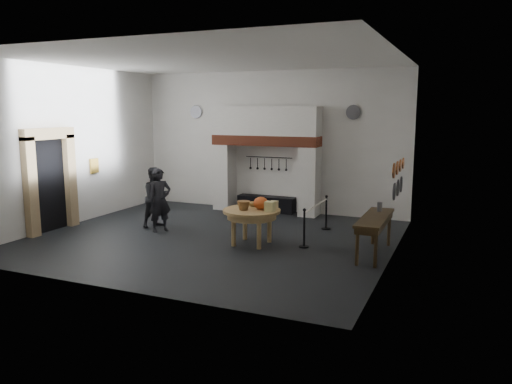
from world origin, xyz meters
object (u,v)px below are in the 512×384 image
at_px(visitor_far, 156,197).
at_px(side_table, 375,218).
at_px(work_table, 252,211).
at_px(visitor_near, 160,200).
at_px(iron_range, 266,204).
at_px(barrier_post_near, 304,229).
at_px(barrier_post_far, 326,213).

distance_m(visitor_far, side_table, 6.16).
bearing_deg(work_table, visitor_near, 175.34).
xyz_separation_m(iron_range, visitor_near, (-1.65, -3.63, 0.61)).
bearing_deg(iron_range, visitor_far, -122.42).
bearing_deg(visitor_near, side_table, -55.30).
height_order(iron_range, barrier_post_near, barrier_post_near).
xyz_separation_m(visitor_near, barrier_post_far, (4.09, 2.01, -0.41)).
bearing_deg(work_table, barrier_post_near, 10.47).
bearing_deg(side_table, iron_range, 138.70).
bearing_deg(barrier_post_far, visitor_far, -160.30).
bearing_deg(work_table, side_table, 4.94).
bearing_deg(barrier_post_far, visitor_near, -153.85).
bearing_deg(iron_range, barrier_post_near, -56.06).
height_order(work_table, barrier_post_near, barrier_post_near).
bearing_deg(visitor_near, visitor_far, 79.45).
relative_size(visitor_near, barrier_post_far, 1.92).
bearing_deg(visitor_far, barrier_post_far, -50.38).
relative_size(visitor_far, barrier_post_near, 1.88).
xyz_separation_m(work_table, barrier_post_near, (1.27, 0.24, -0.39)).
relative_size(side_table, barrier_post_near, 2.44).
relative_size(iron_range, work_table, 1.34).
distance_m(visitor_near, visitor_far, 0.57).
bearing_deg(side_table, visitor_far, 176.51).
height_order(work_table, barrier_post_far, barrier_post_far).
bearing_deg(side_table, barrier_post_far, 130.02).
bearing_deg(barrier_post_near, barrier_post_far, 90.00).
bearing_deg(iron_range, visitor_near, -114.45).
relative_size(iron_range, visitor_far, 1.12).
bearing_deg(work_table, visitor_far, 168.92).
relative_size(work_table, side_table, 0.64).
height_order(visitor_near, side_table, visitor_near).
height_order(work_table, visitor_far, visitor_far).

